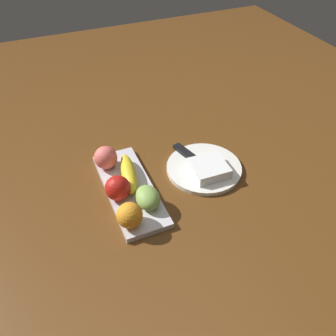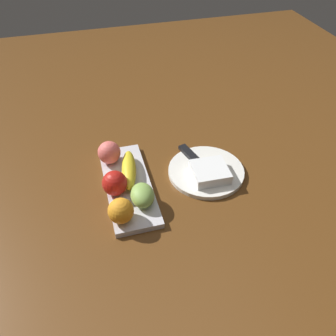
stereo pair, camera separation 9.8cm
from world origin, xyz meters
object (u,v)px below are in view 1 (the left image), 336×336
dinner_plate (204,168)px  folded_napkin (209,168)px  apple (118,188)px  fruit_tray (130,189)px  knife (188,155)px  banana (129,173)px  orange_near_apple (130,215)px  peach (106,158)px  grape_bunch (148,197)px

dinner_plate → folded_napkin: folded_napkin is taller
apple → folded_napkin: size_ratio=0.68×
fruit_tray → folded_napkin: folded_napkin is taller
folded_napkin → knife: bearing=-165.0°
banana → orange_near_apple: 0.17m
banana → peach: (-0.07, -0.04, 0.01)m
banana → apple: bearing=-30.1°
apple → dinner_plate: bearing=95.3°
fruit_tray → dinner_plate: 0.23m
apple → banana: apple is taller
apple → grape_bunch: apple is taller
fruit_tray → dinner_plate: bearing=90.0°
fruit_tray → orange_near_apple: bearing=-17.0°
folded_napkin → knife: 0.09m
apple → knife: size_ratio=0.38×
knife → grape_bunch: bearing=-68.4°
banana → folded_napkin: 0.23m
folded_napkin → banana: bearing=-105.4°
peach → knife: peach is taller
fruit_tray → folded_napkin: 0.23m
apple → orange_near_apple: 0.10m
apple → banana: (-0.06, 0.05, -0.01)m
fruit_tray → folded_napkin: bearing=83.2°
folded_napkin → knife: size_ratio=0.55×
dinner_plate → knife: bearing=-158.6°
banana → knife: banana is taller
peach → knife: size_ratio=0.37×
apple → knife: bearing=109.0°
banana → dinner_plate: (0.03, 0.22, -0.03)m
apple → grape_bunch: 0.08m
orange_near_apple → dinner_plate: bearing=114.8°
orange_near_apple → peach: (-0.23, 0.00, 0.00)m
grape_bunch → dinner_plate: 0.22m
banana → folded_napkin: banana is taller
banana → knife: 0.20m
folded_napkin → fruit_tray: bearing=-96.8°
folded_napkin → peach: bearing=-117.1°
dinner_plate → apple: bearing=-84.7°
peach → knife: 0.25m
orange_near_apple → knife: size_ratio=0.36×
fruit_tray → apple: bearing=-56.6°
banana → dinner_plate: bearing=91.0°
fruit_tray → peach: 0.12m
grape_bunch → dinner_plate: grape_bunch is taller
fruit_tray → banana: (-0.03, 0.01, 0.03)m
apple → knife: (-0.08, 0.25, -0.03)m
dinner_plate → orange_near_apple: bearing=-65.2°
peach → dinner_plate: 0.29m
apple → fruit_tray: bearing=123.4°
knife → dinner_plate: bearing=5.9°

